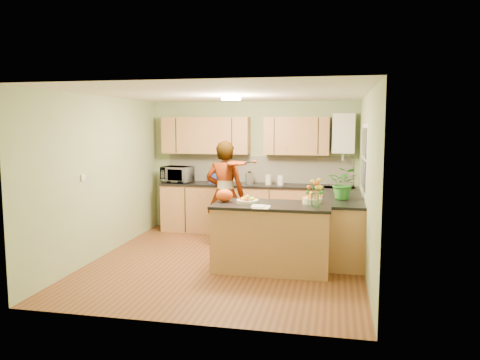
# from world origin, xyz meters

# --- Properties ---
(floor) EXTENTS (4.50, 4.50, 0.00)m
(floor) POSITION_xyz_m (0.00, 0.00, 0.00)
(floor) COLOR brown
(floor) RESTS_ON ground
(ceiling) EXTENTS (4.00, 4.50, 0.02)m
(ceiling) POSITION_xyz_m (0.00, 0.00, 2.50)
(ceiling) COLOR white
(ceiling) RESTS_ON wall_back
(wall_back) EXTENTS (4.00, 0.02, 2.50)m
(wall_back) POSITION_xyz_m (0.00, 2.25, 1.25)
(wall_back) COLOR #91A374
(wall_back) RESTS_ON floor
(wall_front) EXTENTS (4.00, 0.02, 2.50)m
(wall_front) POSITION_xyz_m (0.00, -2.25, 1.25)
(wall_front) COLOR #91A374
(wall_front) RESTS_ON floor
(wall_left) EXTENTS (0.02, 4.50, 2.50)m
(wall_left) POSITION_xyz_m (-2.00, 0.00, 1.25)
(wall_left) COLOR #91A374
(wall_left) RESTS_ON floor
(wall_right) EXTENTS (0.02, 4.50, 2.50)m
(wall_right) POSITION_xyz_m (2.00, 0.00, 1.25)
(wall_right) COLOR #91A374
(wall_right) RESTS_ON floor
(back_counter) EXTENTS (3.64, 0.62, 0.94)m
(back_counter) POSITION_xyz_m (0.10, 1.95, 0.47)
(back_counter) COLOR #A97743
(back_counter) RESTS_ON floor
(right_counter) EXTENTS (0.62, 2.24, 0.94)m
(right_counter) POSITION_xyz_m (1.70, 0.85, 0.47)
(right_counter) COLOR #A97743
(right_counter) RESTS_ON floor
(splashback) EXTENTS (3.60, 0.02, 0.52)m
(splashback) POSITION_xyz_m (0.10, 2.23, 1.20)
(splashback) COLOR white
(splashback) RESTS_ON back_counter
(upper_cabinets) EXTENTS (3.20, 0.34, 0.70)m
(upper_cabinets) POSITION_xyz_m (-0.18, 2.08, 1.85)
(upper_cabinets) COLOR #A97743
(upper_cabinets) RESTS_ON wall_back
(boiler) EXTENTS (0.40, 0.30, 0.86)m
(boiler) POSITION_xyz_m (1.70, 2.09, 1.90)
(boiler) COLOR white
(boiler) RESTS_ON wall_back
(window_right) EXTENTS (0.01, 1.30, 1.05)m
(window_right) POSITION_xyz_m (1.99, 0.60, 1.55)
(window_right) COLOR white
(window_right) RESTS_ON wall_right
(light_switch) EXTENTS (0.02, 0.09, 0.09)m
(light_switch) POSITION_xyz_m (-1.99, -0.60, 1.30)
(light_switch) COLOR white
(light_switch) RESTS_ON wall_left
(ceiling_lamp) EXTENTS (0.30, 0.30, 0.07)m
(ceiling_lamp) POSITION_xyz_m (0.00, 0.30, 2.46)
(ceiling_lamp) COLOR #FFEABF
(ceiling_lamp) RESTS_ON ceiling
(peninsula_island) EXTENTS (1.65, 0.85, 0.95)m
(peninsula_island) POSITION_xyz_m (0.70, -0.22, 0.48)
(peninsula_island) COLOR #A97743
(peninsula_island) RESTS_ON floor
(fruit_dish) EXTENTS (0.31, 0.31, 0.11)m
(fruit_dish) POSITION_xyz_m (0.35, -0.22, 0.99)
(fruit_dish) COLOR beige
(fruit_dish) RESTS_ON peninsula_island
(orange_bowl) EXTENTS (0.27, 0.27, 0.16)m
(orange_bowl) POSITION_xyz_m (1.25, -0.07, 1.01)
(orange_bowl) COLOR beige
(orange_bowl) RESTS_ON peninsula_island
(flower_vase) EXTENTS (0.23, 0.23, 0.43)m
(flower_vase) POSITION_xyz_m (1.30, -0.40, 1.23)
(flower_vase) COLOR silver
(flower_vase) RESTS_ON peninsula_island
(orange_bag) EXTENTS (0.30, 0.28, 0.18)m
(orange_bag) POSITION_xyz_m (0.00, -0.17, 1.04)
(orange_bag) COLOR #E44C12
(orange_bag) RESTS_ON peninsula_island
(papers) EXTENTS (0.22, 0.29, 0.01)m
(papers) POSITION_xyz_m (0.60, -0.52, 0.95)
(papers) COLOR silver
(papers) RESTS_ON peninsula_island
(violinist) EXTENTS (0.67, 0.46, 1.80)m
(violinist) POSITION_xyz_m (-0.23, 0.86, 0.90)
(violinist) COLOR #DDAE87
(violinist) RESTS_ON floor
(violin) EXTENTS (0.70, 0.61, 0.18)m
(violin) POSITION_xyz_m (-0.03, 0.64, 1.44)
(violin) COLOR #4F0E04
(violin) RESTS_ON violinist
(microwave) EXTENTS (0.63, 0.49, 0.31)m
(microwave) POSITION_xyz_m (-1.44, 1.92, 1.10)
(microwave) COLOR white
(microwave) RESTS_ON back_counter
(blue_box) EXTENTS (0.30, 0.23, 0.23)m
(blue_box) POSITION_xyz_m (-0.64, 1.96, 1.06)
(blue_box) COLOR #213B98
(blue_box) RESTS_ON back_counter
(kettle) EXTENTS (0.15, 0.15, 0.29)m
(kettle) POSITION_xyz_m (-0.02, 1.98, 1.06)
(kettle) COLOR silver
(kettle) RESTS_ON back_counter
(jar_cream) EXTENTS (0.15, 0.15, 0.18)m
(jar_cream) POSITION_xyz_m (0.34, 1.96, 1.03)
(jar_cream) COLOR beige
(jar_cream) RESTS_ON back_counter
(jar_white) EXTENTS (0.14, 0.14, 0.18)m
(jar_white) POSITION_xyz_m (0.58, 1.91, 1.03)
(jar_white) COLOR white
(jar_white) RESTS_ON back_counter
(potted_plant) EXTENTS (0.52, 0.47, 0.49)m
(potted_plant) POSITION_xyz_m (1.70, 0.45, 1.18)
(potted_plant) COLOR #2E7E2A
(potted_plant) RESTS_ON right_counter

